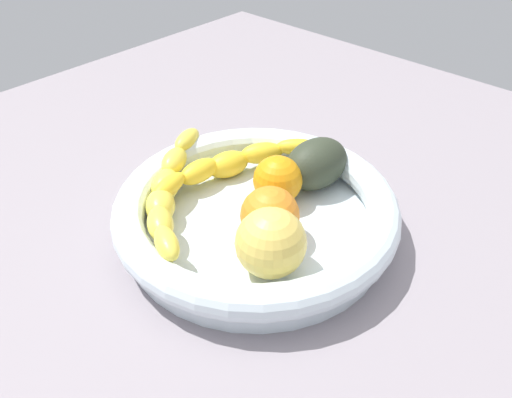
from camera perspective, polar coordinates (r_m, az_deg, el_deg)
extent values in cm
cube|color=gray|center=(63.93, 0.00, -4.62)|extent=(120.00, 120.00, 3.00)
cylinder|color=silver|center=(62.30, 0.00, -2.92)|extent=(30.76, 30.76, 1.98)
torus|color=silver|center=(60.49, 0.00, -0.85)|extent=(33.39, 33.39, 3.75)
ellipsoid|color=yellow|center=(69.52, 4.62, 5.74)|extent=(5.47, 5.85, 2.23)
ellipsoid|color=yellow|center=(69.22, 0.65, 5.09)|extent=(6.40, 5.57, 2.83)
ellipsoid|color=yellow|center=(68.17, -3.11, 3.84)|extent=(6.57, 5.06, 3.43)
ellipsoid|color=yellow|center=(65.73, -6.59, 2.89)|extent=(5.91, 3.07, 2.83)
ellipsoid|color=yellow|center=(62.67, -9.60, 1.37)|extent=(6.15, 3.50, 2.23)
ellipsoid|color=yellow|center=(69.98, -7.62, 6.46)|extent=(5.73, 4.04, 2.36)
ellipsoid|color=yellow|center=(67.22, -9.01, 4.14)|extent=(5.98, 5.07, 2.87)
ellipsoid|color=yellow|center=(64.38, -9.96, 1.54)|extent=(6.21, 5.90, 3.38)
ellipsoid|color=yellow|center=(61.08, -10.48, -0.76)|extent=(6.04, 6.15, 3.38)
ellipsoid|color=yellow|center=(57.32, -10.50, -2.70)|extent=(5.29, 5.95, 2.87)
ellipsoid|color=yellow|center=(53.64, -9.82, -4.80)|extent=(4.33, 5.75, 2.36)
sphere|color=orange|center=(62.88, 2.41, 2.10)|extent=(6.06, 6.06, 6.06)
sphere|color=orange|center=(56.96, 1.53, -1.83)|extent=(6.61, 6.61, 6.61)
sphere|color=#ECCA59|center=(52.94, 1.63, -4.85)|extent=(7.44, 7.44, 7.44)
ellipsoid|color=#313929|center=(65.95, 6.64, 3.87)|extent=(9.85, 7.52, 6.45)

